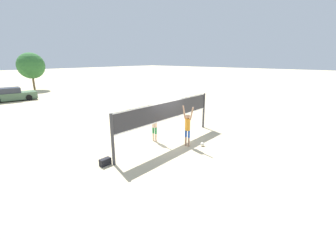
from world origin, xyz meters
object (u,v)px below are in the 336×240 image
at_px(gear_bag, 105,162).
at_px(tree_left_cluster, 31,66).
at_px(volleyball_net, 168,114).
at_px(player_spiker, 188,125).
at_px(volleyball, 202,144).
at_px(parked_car_mid, 11,95).
at_px(player_blocker, 154,123).

height_order(gear_bag, tree_left_cluster, tree_left_cluster).
distance_m(volleyball_net, player_spiker, 1.29).
height_order(volleyball_net, volleyball, volleyball_net).
distance_m(volleyball, tree_left_cluster, 31.79).
bearing_deg(tree_left_cluster, volleyball, -94.87).
height_order(volleyball_net, tree_left_cluster, tree_left_cluster).
xyz_separation_m(volleyball, gear_bag, (-4.79, 2.09, 0.05)).
distance_m(parked_car_mid, tree_left_cluster, 9.85).
bearing_deg(tree_left_cluster, parked_car_mid, -122.97).
relative_size(volleyball, tree_left_cluster, 0.04).
relative_size(parked_car_mid, tree_left_cluster, 0.91).
bearing_deg(player_blocker, tree_left_cluster, 172.46).
relative_size(player_spiker, player_blocker, 1.07).
relative_size(player_blocker, parked_car_mid, 0.42).
bearing_deg(player_blocker, parked_car_mid, -176.50).
bearing_deg(parked_car_mid, player_spiker, -76.17).
bearing_deg(player_spiker, gear_bag, 71.45).
bearing_deg(volleyball_net, gear_bag, 176.46).
xyz_separation_m(volleyball, parked_car_mid, (-2.44, 23.58, 0.56)).
bearing_deg(player_spiker, volleyball, -141.53).
relative_size(volleyball_net, gear_bag, 15.22).
bearing_deg(volleyball_net, player_spiker, -78.87).
distance_m(player_blocker, gear_bag, 3.78).
relative_size(volleyball_net, tree_left_cluster, 1.39).
bearing_deg(volleyball, tree_left_cluster, 85.13).
distance_m(volleyball_net, player_blocker, 0.96).
relative_size(gear_bag, tree_left_cluster, 0.09).
bearing_deg(player_spiker, parked_car_mid, 4.79).
distance_m(volleyball, gear_bag, 5.23).
xyz_separation_m(gear_bag, parked_car_mid, (2.35, 21.50, 0.50)).
xyz_separation_m(player_blocker, gear_bag, (-3.64, -0.43, -0.93)).
height_order(player_blocker, gear_bag, player_blocker).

